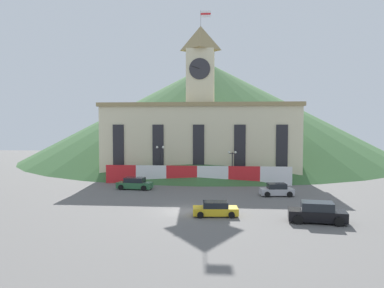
{
  "coord_description": "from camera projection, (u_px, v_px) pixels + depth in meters",
  "views": [
    {
      "loc": [
        3.97,
        -36.3,
        8.61
      ],
      "look_at": [
        0.0,
        8.36,
        6.21
      ],
      "focal_mm": 35.0,
      "sensor_mm": 36.0,
      "label": 1
    }
  ],
  "objects": [
    {
      "name": "ground_plane",
      "position": [
        185.0,
        211.0,
        36.92
      ],
      "size": [
        160.0,
        160.0,
        0.0
      ],
      "primitive_type": "plane",
      "color": "#605E5B"
    },
    {
      "name": "civic_building",
      "position": [
        201.0,
        135.0,
        60.29
      ],
      "size": [
        31.29,
        9.35,
        26.59
      ],
      "color": "beige",
      "rests_on": "ground"
    },
    {
      "name": "banner_fence",
      "position": [
        197.0,
        175.0,
        53.33
      ],
      "size": [
        26.64,
        0.12,
        2.65
      ],
      "color": "red",
      "rests_on": "ground"
    },
    {
      "name": "hillside_backdrop",
      "position": [
        210.0,
        111.0,
        96.03
      ],
      "size": [
        90.96,
        90.96,
        23.92
      ],
      "primitive_type": "cone",
      "color": "#386033",
      "rests_on": "ground"
    },
    {
      "name": "street_lamp_right",
      "position": [
        160.0,
        156.0,
        54.93
      ],
      "size": [
        1.26,
        0.36,
        5.38
      ],
      "color": "black",
      "rests_on": "ground"
    },
    {
      "name": "street_lamp_far_right",
      "position": [
        232.0,
        160.0,
        54.02
      ],
      "size": [
        1.26,
        0.36,
        4.71
      ],
      "color": "black",
      "rests_on": "ground"
    },
    {
      "name": "car_yellow_coupe",
      "position": [
        215.0,
        209.0,
        35.08
      ],
      "size": [
        4.34,
        2.43,
        1.35
      ],
      "rotation": [
        0.0,
        0.0,
        0.09
      ],
      "color": "yellow",
      "rests_on": "ground"
    },
    {
      "name": "car_green_wagon",
      "position": [
        135.0,
        184.0,
        49.41
      ],
      "size": [
        4.77,
        2.53,
        1.55
      ],
      "rotation": [
        0.0,
        0.0,
        -0.11
      ],
      "color": "#2D663D",
      "rests_on": "ground"
    },
    {
      "name": "car_silver_hatch",
      "position": [
        277.0,
        190.0,
        44.8
      ],
      "size": [
        4.07,
        2.37,
        1.5
      ],
      "rotation": [
        0.0,
        0.0,
        0.11
      ],
      "color": "#B7B7BC",
      "rests_on": "ground"
    },
    {
      "name": "car_black_suv",
      "position": [
        317.0,
        213.0,
        32.72
      ],
      "size": [
        5.1,
        2.84,
        1.8
      ],
      "rotation": [
        0.0,
        0.0,
        -0.12
      ],
      "color": "black",
      "rests_on": "ground"
    }
  ]
}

